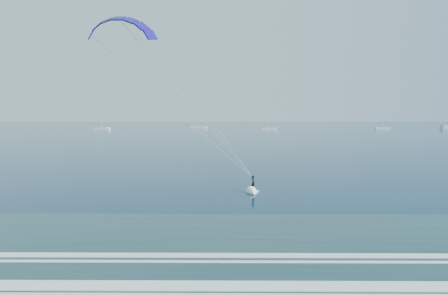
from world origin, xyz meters
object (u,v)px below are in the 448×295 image
Objects in this scene: sailboat_0 at (102,129)px; sailboat_2 at (268,129)px; sailboat_1 at (198,127)px; kitesurfer_rig at (188,101)px; sailboat_3 at (382,128)px.

sailboat_2 is (88.47, -3.96, -0.01)m from sailboat_0.
kitesurfer_rig is at bearing -86.15° from sailboat_1.
sailboat_0 is at bearing -176.89° from sailboat_3.
sailboat_3 is (102.42, -13.55, -0.01)m from sailboat_1.
sailboat_0 reaches higher than sailboat_3.
sailboat_0 is 0.91× the size of sailboat_1.
kitesurfer_rig is 184.40m from sailboat_0.
sailboat_0 is 1.04× the size of sailboat_3.
kitesurfer_rig is 1.41× the size of sailboat_1.
sailboat_1 reaches higher than sailboat_0.
sailboat_3 is (152.41, 8.29, -0.00)m from sailboat_0.
kitesurfer_rig is 1.55× the size of sailboat_0.
kitesurfer_rig is 1.62× the size of sailboat_3.
kitesurfer_rig is 1.70× the size of sailboat_2.
kitesurfer_rig is at bearing -69.96° from sailboat_0.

